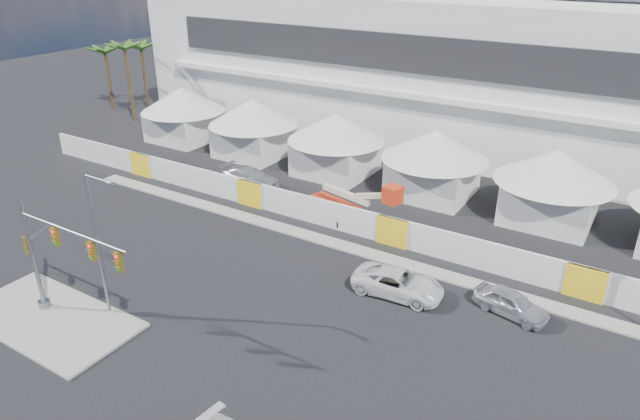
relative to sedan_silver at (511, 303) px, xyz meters
The scene contains 13 objects.
ground 18.37m from the sedan_silver, 144.31° to the right, with size 160.00×160.00×0.00m, color black.
median_island 25.01m from the sedan_silver, 146.75° to the right, with size 10.00×5.00×0.15m, color gray.
far_curb 5.43m from the sedan_silver, 19.36° to the left, with size 80.00×1.20×0.12m, color gray.
stadium 32.61m from the sedan_silver, 101.39° to the left, with size 80.00×24.80×21.98m.
tent_row 19.75m from the sedan_silver, 137.32° to the left, with size 53.40×8.40×5.40m.
hoarding_fence 9.69m from the sedan_silver, 156.97° to the left, with size 70.00×0.25×2.00m, color silver.
palm_cluster 52.26m from the sedan_silver, 158.77° to the left, with size 10.60×10.60×8.55m.
sedan_silver is the anchor object (origin of this frame).
pickup_curb 6.23m from the sedan_silver, 166.19° to the right, with size 5.27×2.43×1.47m, color silver.
lot_car_c 24.38m from the sedan_silver, 163.68° to the left, with size 5.29×2.15×1.53m, color silver.
traffic_mast 24.30m from the sedan_silver, 146.79° to the right, with size 8.15×0.64×6.57m.
streetlight_median 22.18m from the sedan_silver, 148.11° to the right, with size 2.26×0.23×8.16m.
boom_lift 14.66m from the sedan_silver, 159.15° to the left, with size 8.36×2.76×4.13m.
Camera 1 is at (19.77, -16.77, 18.40)m, focal length 32.00 mm.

